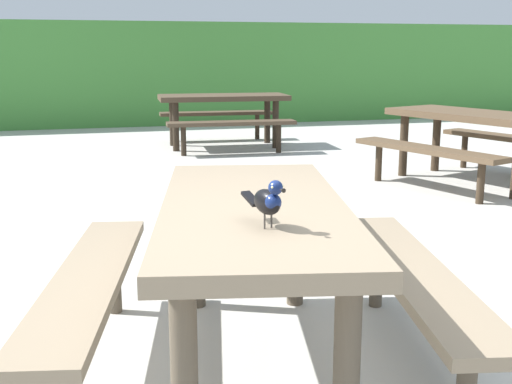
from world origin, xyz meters
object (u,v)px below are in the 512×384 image
picnic_table_mid_right (223,108)px  bird_grackle (269,201)px  picnic_table_foreground (254,244)px  picnic_table_mid_left (474,130)px

picnic_table_mid_right → bird_grackle: bearing=-101.0°
picnic_table_foreground → picnic_table_mid_right: bearing=78.8°
bird_grackle → picnic_table_mid_left: size_ratio=0.13×
picnic_table_foreground → picnic_table_mid_left: same height
picnic_table_mid_left → picnic_table_foreground: bearing=-134.4°
bird_grackle → picnic_table_mid_left: bird_grackle is taller
picnic_table_foreground → picnic_table_mid_right: size_ratio=1.09×
picnic_table_foreground → bird_grackle: size_ratio=7.10×
picnic_table_mid_left → picnic_table_mid_right: size_ratio=1.18×
picnic_table_mid_left → picnic_table_mid_right: bearing=120.8°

